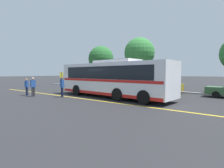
{
  "coord_description": "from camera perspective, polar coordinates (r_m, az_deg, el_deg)",
  "views": [
    {
      "loc": [
        9.87,
        -12.18,
        2.17
      ],
      "look_at": [
        0.43,
        0.14,
        1.19
      ],
      "focal_mm": 28.0,
      "sensor_mm": 36.0,
      "label": 1
    }
  ],
  "objects": [
    {
      "name": "ground_plane",
      "position": [
        15.83,
        -1.55,
        -4.26
      ],
      "size": [
        220.0,
        220.0,
        0.0
      ],
      "primitive_type": "plane",
      "color": "#262628"
    },
    {
      "name": "lane_strip_0",
      "position": [
        14.0,
        -5.51,
        -5.3
      ],
      "size": [
        31.23,
        0.2,
        0.01
      ],
      "primitive_type": "cube",
      "rotation": [
        0.0,
        0.0,
        1.57
      ],
      "color": "gold",
      "rests_on": "ground_plane"
    },
    {
      "name": "curb_strip",
      "position": [
        21.79,
        11.63,
        -1.97
      ],
      "size": [
        39.23,
        0.36,
        0.15
      ],
      "primitive_type": "cube",
      "color": "#99999E",
      "rests_on": "ground_plane"
    },
    {
      "name": "transit_bus",
      "position": [
        15.52,
        0.03,
        1.97
      ],
      "size": [
        11.69,
        3.45,
        3.28
      ],
      "rotation": [
        0.0,
        0.0,
        1.5
      ],
      "color": "white",
      "rests_on": "ground_plane"
    },
    {
      "name": "parked_car_0",
      "position": [
        26.23,
        -8.87,
        0.42
      ],
      "size": [
        4.83,
        1.85,
        1.46
      ],
      "rotation": [
        0.0,
        0.0,
        1.59
      ],
      "color": "olive",
      "rests_on": "ground_plane"
    },
    {
      "name": "parked_car_1",
      "position": [
        22.41,
        1.1,
        -0.22
      ],
      "size": [
        4.92,
        2.0,
        1.28
      ],
      "rotation": [
        0.0,
        0.0,
        -1.62
      ],
      "color": "silver",
      "rests_on": "ground_plane"
    },
    {
      "name": "parked_car_2",
      "position": [
        19.51,
        16.16,
        -0.63
      ],
      "size": [
        4.05,
        2.13,
        1.53
      ],
      "rotation": [
        0.0,
        0.0,
        1.51
      ],
      "color": "olive",
      "rests_on": "ground_plane"
    },
    {
      "name": "pedestrian_0",
      "position": [
        17.68,
        -24.37,
        -0.46
      ],
      "size": [
        0.26,
        0.44,
        1.77
      ],
      "rotation": [
        0.0,
        0.0,
        1.47
      ],
      "color": "#2D2D33",
      "rests_on": "ground_plane"
    },
    {
      "name": "pedestrian_1",
      "position": [
        16.2,
        -15.99,
        -0.48
      ],
      "size": [
        0.46,
        0.3,
        1.83
      ],
      "rotation": [
        0.0,
        0.0,
        2.93
      ],
      "color": "#191E38",
      "rests_on": "ground_plane"
    },
    {
      "name": "pedestrian_2",
      "position": [
        18.67,
        -26.07,
        -0.58
      ],
      "size": [
        0.43,
        0.47,
        1.63
      ],
      "rotation": [
        0.0,
        0.0,
        2.24
      ],
      "color": "#191E38",
      "rests_on": "ground_plane"
    },
    {
      "name": "bus_stop_sign",
      "position": [
        19.78,
        -16.17,
        1.41
      ],
      "size": [
        0.07,
        0.4,
        2.3
      ],
      "rotation": [
        0.0,
        0.0,
        1.5
      ],
      "color": "#59595E",
      "rests_on": "ground_plane"
    },
    {
      "name": "tree_0",
      "position": [
        32.34,
        -3.61,
        8.26
      ],
      "size": [
        4.58,
        4.58,
        7.09
      ],
      "color": "#513823",
      "rests_on": "ground_plane"
    },
    {
      "name": "tree_3",
      "position": [
        25.01,
        8.93,
        10.02
      ],
      "size": [
        4.21,
        4.21,
        7.09
      ],
      "color": "#513823",
      "rests_on": "ground_plane"
    }
  ]
}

